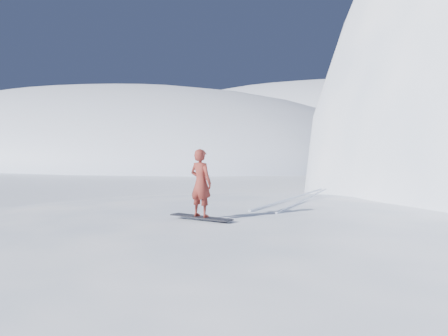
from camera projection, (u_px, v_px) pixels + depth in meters
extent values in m
ellipsoid|color=white|center=(347.00, 314.00, 12.03)|extent=(36.00, 28.00, 4.80)
ellipsoid|color=white|center=(89.00, 159.00, 98.01)|extent=(120.00, 70.00, 28.00)
ellipsoid|color=white|center=(327.00, 154.00, 124.15)|extent=(140.00, 90.00, 36.00)
ellipsoid|color=white|center=(287.00, 269.00, 16.16)|extent=(7.00, 6.30, 1.00)
cube|color=black|center=(201.00, 217.00, 11.50)|extent=(1.67, 0.43, 0.03)
imported|color=maroon|center=(201.00, 183.00, 11.46)|extent=(0.59, 0.41, 1.56)
ellipsoid|color=white|center=(47.00, 165.00, 76.33)|extent=(11.00, 8.80, 7.70)
cube|color=silver|center=(292.00, 197.00, 15.22)|extent=(0.48, 5.99, 0.04)
cube|color=silver|center=(305.00, 198.00, 14.98)|extent=(1.04, 5.93, 0.04)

